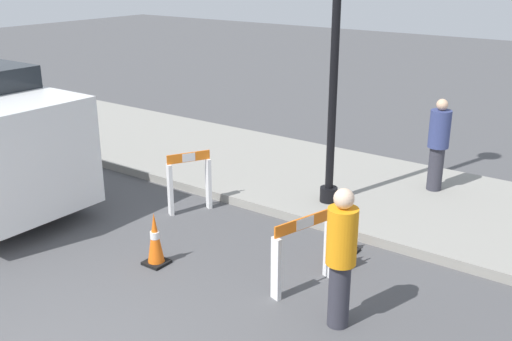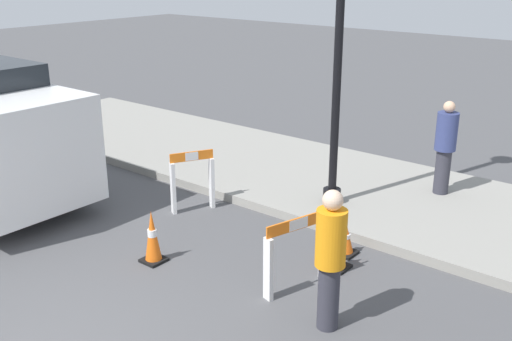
{
  "view_description": "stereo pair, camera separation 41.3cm",
  "coord_description": "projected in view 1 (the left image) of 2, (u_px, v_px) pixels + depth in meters",
  "views": [
    {
      "loc": [
        4.63,
        -2.76,
        3.88
      ],
      "look_at": [
        -0.2,
        3.85,
        1.0
      ],
      "focal_mm": 42.0,
      "sensor_mm": 36.0,
      "label": 1
    },
    {
      "loc": [
        4.95,
        -2.51,
        3.88
      ],
      "look_at": [
        -0.2,
        3.85,
        1.0
      ],
      "focal_mm": 42.0,
      "sensor_mm": 36.0,
      "label": 2
    }
  ],
  "objects": [
    {
      "name": "sidewalk_slab",
      "position": [
        344.0,
        185.0,
        10.71
      ],
      "size": [
        18.0,
        3.52,
        0.15
      ],
      "color": "gray",
      "rests_on": "ground_plane"
    },
    {
      "name": "barricade_0",
      "position": [
        189.0,
        181.0,
        9.62
      ],
      "size": [
        0.45,
        0.69,
        1.0
      ],
      "rotation": [
        0.0,
        0.0,
        4.22
      ],
      "color": "white",
      "rests_on": "ground_plane"
    },
    {
      "name": "barricade_1",
      "position": [
        304.0,
        249.0,
        7.35
      ],
      "size": [
        0.38,
        0.94,
        0.96
      ],
      "rotation": [
        0.0,
        0.0,
        7.58
      ],
      "color": "white",
      "rests_on": "ground_plane"
    },
    {
      "name": "traffic_cone_0",
      "position": [
        155.0,
        240.0,
        7.98
      ],
      "size": [
        0.3,
        0.3,
        0.75
      ],
      "color": "black",
      "rests_on": "ground_plane"
    },
    {
      "name": "traffic_cone_1",
      "position": [
        342.0,
        248.0,
        7.95
      ],
      "size": [
        0.3,
        0.3,
        0.55
      ],
      "color": "black",
      "rests_on": "ground_plane"
    },
    {
      "name": "traffic_cone_2",
      "position": [
        347.0,
        237.0,
        8.36
      ],
      "size": [
        0.3,
        0.3,
        0.47
      ],
      "color": "black",
      "rests_on": "ground_plane"
    },
    {
      "name": "person_worker",
      "position": [
        341.0,
        254.0,
        6.46
      ],
      "size": [
        0.44,
        0.44,
        1.64
      ],
      "rotation": [
        0.0,
        0.0,
        2.75
      ],
      "color": "#33333D",
      "rests_on": "ground_plane"
    },
    {
      "name": "person_pedestrian",
      "position": [
        438.0,
        142.0,
        10.05
      ],
      "size": [
        0.48,
        0.48,
        1.59
      ],
      "rotation": [
        0.0,
        0.0,
        2.58
      ],
      "color": "#33333D",
      "rests_on": "sidewalk_slab"
    }
  ]
}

